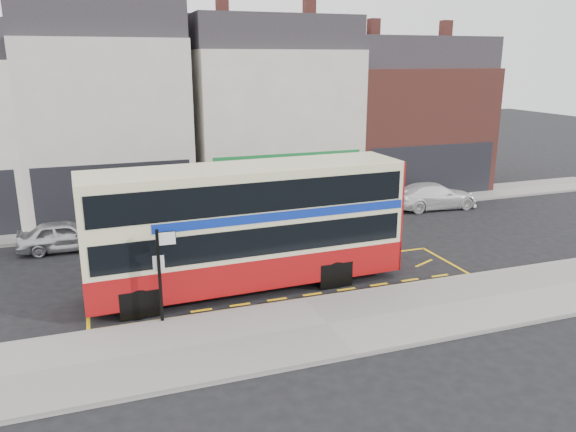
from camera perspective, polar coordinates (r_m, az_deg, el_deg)
name	(u,v)px	position (r m, az deg, el deg)	size (l,w,h in m)	color
ground	(301,299)	(19.75, 1.29, -8.39)	(120.00, 120.00, 0.00)	black
pavement	(327,325)	(17.79, 3.96, -11.01)	(40.00, 4.00, 0.15)	gray
kerb	(304,301)	(19.40, 1.68, -8.62)	(40.00, 0.15, 0.15)	gray
far_pavement	(227,216)	(29.67, -6.26, 0.01)	(50.00, 3.00, 0.15)	gray
road_markings	(285,282)	(21.13, -0.26, -6.71)	(14.00, 3.40, 0.01)	yellow
terrace_left	(106,112)	(31.96, -18.05, 10.05)	(8.00, 8.01, 11.80)	beige
terrace_green_shop	(266,111)	(33.47, -2.20, 10.59)	(9.00, 8.01, 11.30)	silver
terrace_right	(401,115)	(37.19, 11.37, 10.04)	(9.00, 8.01, 10.30)	brown
double_decker_bus	(248,225)	(19.93, -4.12, -0.94)	(11.34, 2.94, 4.50)	beige
bus_stop_post	(161,267)	(17.63, -12.77, -5.04)	(0.74, 0.13, 2.97)	black
car_silver	(65,236)	(26.16, -21.67, -1.85)	(1.58, 3.92, 1.33)	silver
car_grey	(234,215)	(27.40, -5.52, 0.12)	(1.54, 4.43, 1.46)	#42434A
car_white	(434,196)	(32.19, 14.62, 2.00)	(1.98, 4.87, 1.41)	white
street_tree_right	(339,141)	(32.40, 5.18, 7.59)	(2.39, 2.39, 5.16)	black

